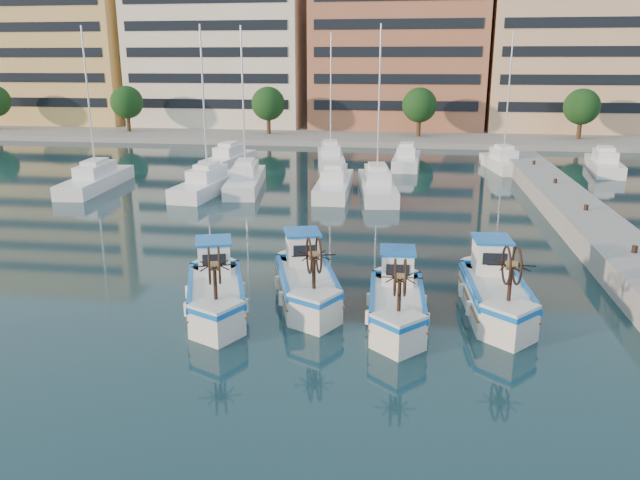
# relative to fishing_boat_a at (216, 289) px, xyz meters

# --- Properties ---
(ground) EXTENTS (300.00, 300.00, 0.00)m
(ground) POSITION_rel_fishing_boat_a_xyz_m (3.73, 0.04, -0.86)
(ground) COLOR #17333C
(ground) RESTS_ON ground
(quay) EXTENTS (3.00, 60.00, 1.20)m
(quay) POSITION_rel_fishing_boat_a_xyz_m (16.73, 8.04, -0.26)
(quay) COLOR gray
(quay) RESTS_ON ground
(waterfront) EXTENTS (180.00, 40.00, 25.60)m
(waterfront) POSITION_rel_fishing_boat_a_xyz_m (12.97, 65.08, 10.24)
(waterfront) COLOR gray
(waterfront) RESTS_ON ground
(yacht_marina) EXTENTS (42.42, 23.33, 11.50)m
(yacht_marina) POSITION_rel_fishing_boat_a_xyz_m (0.89, 27.78, -0.33)
(yacht_marina) COLOR white
(yacht_marina) RESTS_ON ground
(fishing_boat_a) EXTENTS (3.44, 5.16, 3.12)m
(fishing_boat_a) POSITION_rel_fishing_boat_a_xyz_m (0.00, 0.00, 0.00)
(fishing_boat_a) COLOR silver
(fishing_boat_a) RESTS_ON ground
(fishing_boat_b) EXTENTS (3.40, 5.25, 3.18)m
(fishing_boat_b) POSITION_rel_fishing_boat_a_xyz_m (3.21, 1.52, 0.02)
(fishing_boat_b) COLOR silver
(fishing_boat_b) RESTS_ON ground
(fishing_boat_c) EXTENTS (2.18, 4.87, 3.00)m
(fishing_boat_c) POSITION_rel_fishing_boat_a_xyz_m (6.80, 0.00, -0.03)
(fishing_boat_c) COLOR silver
(fishing_boat_c) RESTS_ON ground
(fishing_boat_d) EXTENTS (2.44, 5.26, 3.23)m
(fishing_boat_d) POSITION_rel_fishing_boat_a_xyz_m (10.40, 1.40, 0.03)
(fishing_boat_d) COLOR silver
(fishing_boat_d) RESTS_ON ground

